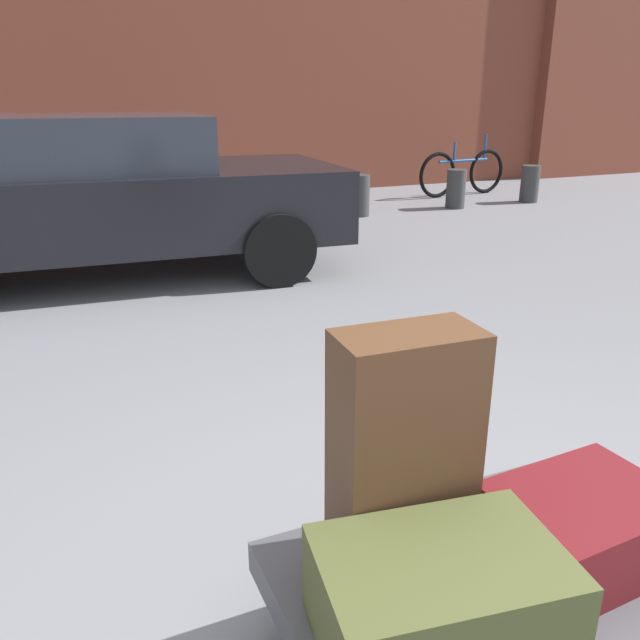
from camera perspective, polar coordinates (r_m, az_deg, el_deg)
The scene contains 9 objects.
luggage_cart at distance 2.01m, azimuth 15.03°, elevation -22.46°, with size 1.18×0.78×0.34m.
suitcase_olive_rear_left at distance 1.67m, azimuth 10.62°, elevation -23.26°, with size 0.58×0.38×0.25m, color #4C5128.
suitcase_maroon_front_right at distance 2.01m, azimuth 22.40°, elevation -16.75°, with size 0.49×0.37×0.21m, color maroon.
suitcase_brown_stacked_top at distance 1.78m, azimuth 7.53°, elevation -11.41°, with size 0.39×0.20×0.68m, color #51331E.
parked_car at distance 6.11m, azimuth -19.90°, elevation 10.67°, with size 4.42×2.17×1.42m.
bicycle_leaning at distance 10.94m, azimuth 12.67°, elevation 12.79°, with size 1.76×0.23×0.96m.
bollard_kerb_near at distance 8.86m, azimuth 3.57°, elevation 11.08°, with size 0.28×0.28×0.56m, color #383838.
bollard_kerb_mid at distance 9.67m, azimuth 12.09°, elevation 11.42°, with size 0.28×0.28×0.56m, color #383838.
bollard_kerb_far at distance 10.52m, azimuth 18.30°, elevation 11.52°, with size 0.28×0.28×0.56m, color #383838.
Camera 1 is at (-1.01, -1.12, 1.59)m, focal length 35.69 mm.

